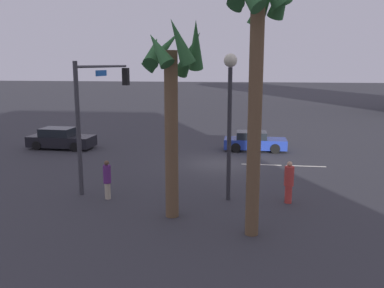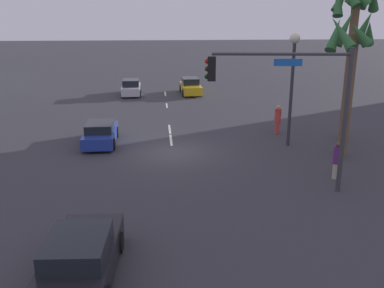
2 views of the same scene
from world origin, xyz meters
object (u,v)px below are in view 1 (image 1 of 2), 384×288
object	(u,v)px
traffic_signal	(98,100)
pedestrian_0	(289,181)
car_3	(61,139)
car_1	(254,142)
streetlamp	(230,99)
palm_tree_1	(174,79)
pedestrian_1	(107,179)
palm_tree_0	(259,33)

from	to	relation	value
traffic_signal	pedestrian_0	bearing A→B (deg)	167.89
car_3	pedestrian_0	bearing A→B (deg)	146.60
car_1	car_3	world-z (taller)	car_3
traffic_signal	pedestrian_0	xyz separation A→B (m)	(-8.93, 1.92, -3.13)
car_3	streetlamp	xyz separation A→B (m)	(-12.11, 9.59, 3.70)
car_3	pedestrian_0	distance (m)	17.56
palm_tree_1	streetlamp	bearing A→B (deg)	-131.73
car_3	traffic_signal	bearing A→B (deg)	126.49
car_3	palm_tree_1	xyz separation A→B (m)	(-10.16, 11.78, 4.60)
streetlamp	palm_tree_1	distance (m)	3.07
traffic_signal	pedestrian_0	size ratio (longest dim) A/B	3.27
pedestrian_1	palm_tree_0	distance (m)	9.09
traffic_signal	palm_tree_0	bearing A→B (deg)	143.98
traffic_signal	pedestrian_1	world-z (taller)	traffic_signal
palm_tree_0	palm_tree_1	size ratio (longest dim) A/B	1.23
pedestrian_0	pedestrian_1	xyz separation A→B (m)	(7.77, 0.52, -0.04)
pedestrian_0	palm_tree_1	distance (m)	6.59
car_1	pedestrian_1	bearing A→B (deg)	60.27
pedestrian_1	palm_tree_1	bearing A→B (deg)	154.00
car_1	pedestrian_1	distance (m)	12.99
streetlamp	palm_tree_0	bearing A→B (deg)	106.57
car_3	traffic_signal	world-z (taller)	traffic_signal
palm_tree_1	traffic_signal	bearing A→B (deg)	-42.33
traffic_signal	pedestrian_1	distance (m)	4.16
car_1	traffic_signal	xyz separation A→B (m)	(7.60, 8.84, 3.47)
car_3	pedestrian_0	xyz separation A→B (m)	(-14.66, 9.67, 0.28)
car_1	pedestrian_0	xyz separation A→B (m)	(-1.32, 10.76, 0.34)
car_3	palm_tree_1	bearing A→B (deg)	130.77
car_3	palm_tree_0	bearing A→B (deg)	135.03
car_1	traffic_signal	distance (m)	12.17
car_1	palm_tree_1	distance (m)	14.05
car_1	palm_tree_0	xyz separation A→B (m)	(0.16, 14.25, 6.17)
palm_tree_0	palm_tree_1	distance (m)	3.65
pedestrian_0	palm_tree_0	xyz separation A→B (m)	(1.48, 3.50, 5.83)
palm_tree_0	palm_tree_1	world-z (taller)	palm_tree_0
pedestrian_0	pedestrian_1	world-z (taller)	pedestrian_0
car_1	pedestrian_0	bearing A→B (deg)	97.02
car_3	pedestrian_1	distance (m)	12.30
car_3	palm_tree_0	size ratio (longest dim) A/B	0.50
car_3	traffic_signal	size ratio (longest dim) A/B	0.77
pedestrian_1	car_3	bearing A→B (deg)	-55.92
palm_tree_1	car_1	bearing A→B (deg)	-103.86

